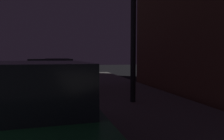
% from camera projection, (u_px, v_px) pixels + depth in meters
% --- Properties ---
extents(car_green, '(2.13, 4.61, 1.43)m').
position_uv_depth(car_green, '(26.00, 118.00, 2.67)').
color(car_green, '#19592D').
rests_on(car_green, ground).
extents(car_white, '(2.11, 4.57, 1.43)m').
position_uv_depth(car_white, '(53.00, 76.00, 8.66)').
color(car_white, silver).
rests_on(car_white, ground).
extents(car_blue, '(2.11, 4.57, 1.43)m').
position_uv_depth(car_blue, '(58.00, 68.00, 14.92)').
color(car_blue, navy).
rests_on(car_blue, ground).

